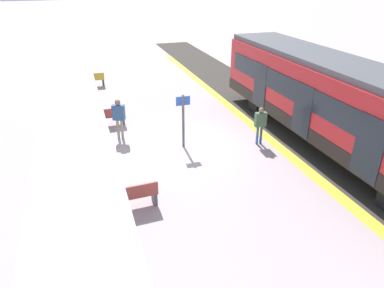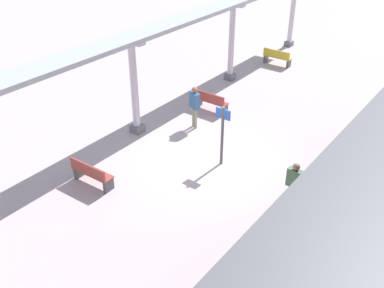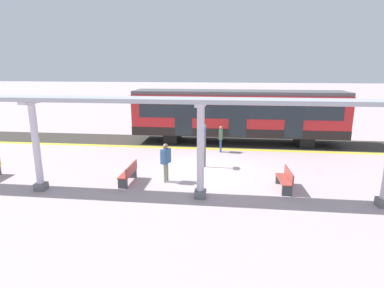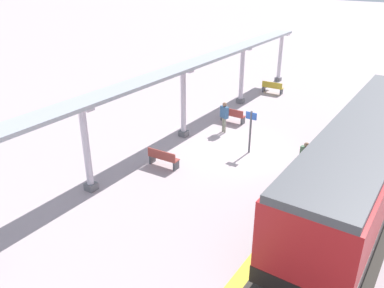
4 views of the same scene
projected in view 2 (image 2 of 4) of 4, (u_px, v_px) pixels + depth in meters
The scene contains 14 objects.
ground_plane at pixel (215, 162), 15.37m from camera, with size 176.00×176.00×0.00m, color #B4A1A5.
tactile_edge_strip at pixel (319, 205), 13.36m from camera, with size 0.47×33.70×0.01m, color gold.
trackbed at pixel (380, 230), 12.41m from camera, with size 3.20×45.70×0.01m, color #38332D.
train_near_carriage at pixel (376, 209), 10.36m from camera, with size 2.65×13.66×3.48m.
canopy_pillar_nearest at pixel (292, 14), 25.20m from camera, with size 1.10×0.44×3.72m.
canopy_pillar_second at pixel (231, 42), 20.81m from camera, with size 1.10×0.44×3.72m.
canopy_pillar_third at pixel (134, 88), 16.27m from camera, with size 1.10×0.44×3.72m.
canopy_beam at pixel (130, 38), 15.26m from camera, with size 1.20×27.08×0.16m, color #A8AAB2.
bench_near_end at pixel (91, 173), 14.03m from camera, with size 1.52×0.51×0.86m.
bench_mid_platform at pixel (277, 57), 23.22m from camera, with size 1.51×0.49×0.86m.
bench_far_end at pixel (211, 101), 18.60m from camera, with size 1.50×0.44×0.86m.
platform_info_sign at pixel (222, 130), 14.64m from camera, with size 0.56×0.10×2.20m.
passenger_waiting_near_edge at pixel (294, 181), 12.76m from camera, with size 0.47×0.24×1.59m.
passenger_by_the_benches at pixel (195, 102), 17.02m from camera, with size 0.55×0.41×1.75m.
Camera 2 is at (-7.13, 10.68, 8.52)m, focal length 40.91 mm.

